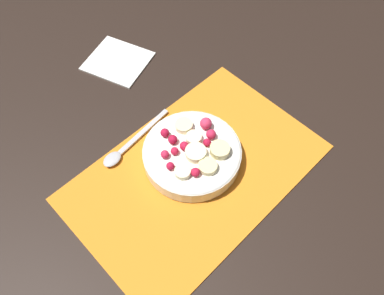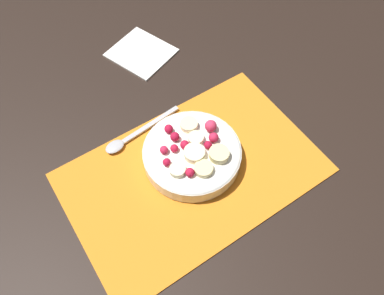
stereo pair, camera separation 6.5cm
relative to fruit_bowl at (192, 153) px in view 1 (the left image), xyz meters
name	(u,v)px [view 1 (the left image)]	position (x,y,z in m)	size (l,w,h in m)	color
ground_plane	(196,172)	(0.01, 0.02, -0.03)	(3.00, 3.00, 0.00)	black
placemat	(196,172)	(0.01, 0.02, -0.02)	(0.45, 0.29, 0.01)	orange
fruit_bowl	(192,153)	(0.00, 0.00, 0.00)	(0.18, 0.18, 0.05)	silver
spoon	(125,148)	(0.08, -0.10, -0.02)	(0.17, 0.03, 0.01)	#B2B2B7
napkin	(118,60)	(-0.06, -0.29, -0.02)	(0.15, 0.16, 0.01)	white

